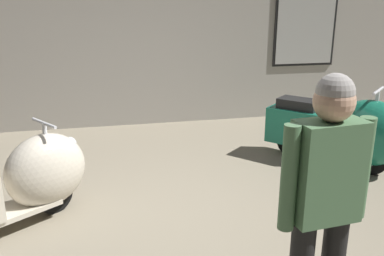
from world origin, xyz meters
name	(u,v)px	position (x,y,z in m)	size (l,w,h in m)	color
ground_plane	(182,224)	(0.00, 0.00, 0.00)	(60.00, 60.00, 0.00)	gray
showroom_back_wall	(141,14)	(0.01, 3.49, 1.82)	(18.00, 0.24, 3.64)	#ADA89E
scooter_0	(21,181)	(-1.44, 0.33, 0.43)	(1.52, 1.24, 0.95)	black
scooter_1	(346,131)	(2.25, 0.93, 0.48)	(1.50, 1.60, 1.05)	black
visitor_1	(324,197)	(0.53, -1.49, 0.96)	(0.56, 0.29, 1.66)	black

